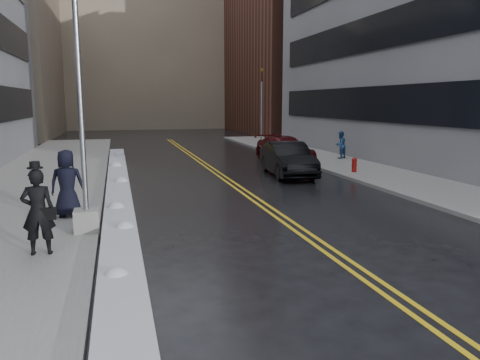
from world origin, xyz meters
TOP-DOWN VIEW (x-y plane):
  - ground at (0.00, 0.00)m, footprint 160.00×160.00m
  - sidewalk_west at (-5.75, 10.00)m, footprint 5.50×50.00m
  - sidewalk_east at (10.00, 10.00)m, footprint 4.00×50.00m
  - lane_line_left at (2.35, 10.00)m, footprint 0.12×50.00m
  - lane_line_right at (2.65, 10.00)m, footprint 0.12×50.00m
  - snow_ridge at (-2.45, 8.00)m, footprint 0.90×30.00m
  - building_east_far at (19.00, 42.00)m, footprint 14.00×20.00m
  - building_far at (2.00, 60.00)m, footprint 36.00×16.00m
  - lamppost at (-3.30, 2.00)m, footprint 0.65×0.65m
  - fire_hydrant at (9.00, 10.00)m, footprint 0.26×0.26m
  - traffic_signal at (8.50, 24.00)m, footprint 0.16×0.20m
  - pedestrian_fedora at (-4.22, 0.25)m, footprint 0.73×0.48m
  - pedestrian_c at (-3.93, 3.87)m, footprint 1.07×0.75m
  - pedestrian_east at (10.96, 15.44)m, footprint 1.01×0.94m
  - car_black at (5.66, 10.53)m, footprint 2.20×5.18m
  - car_maroon at (7.50, 16.01)m, footprint 2.70×5.50m

SIDE VIEW (x-z plane):
  - ground at x=0.00m, z-range 0.00..0.00m
  - lane_line_left at x=2.35m, z-range 0.00..0.01m
  - lane_line_right at x=2.65m, z-range 0.00..0.01m
  - sidewalk_west at x=-5.75m, z-range 0.00..0.15m
  - sidewalk_east at x=10.00m, z-range 0.00..0.15m
  - snow_ridge at x=-2.45m, z-range 0.00..0.34m
  - fire_hydrant at x=9.00m, z-range 0.18..0.91m
  - car_maroon at x=7.50m, z-range 0.00..1.54m
  - car_black at x=5.66m, z-range 0.00..1.66m
  - pedestrian_east at x=10.96m, z-range 0.15..1.83m
  - pedestrian_fedora at x=-4.22m, z-range 0.15..2.14m
  - pedestrian_c at x=-3.93m, z-range 0.15..2.20m
  - lamppost at x=-3.30m, z-range -1.28..6.35m
  - traffic_signal at x=8.50m, z-range 0.40..6.40m
  - building_far at x=2.00m, z-range 0.00..22.00m
  - building_east_far at x=19.00m, z-range 0.00..28.00m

